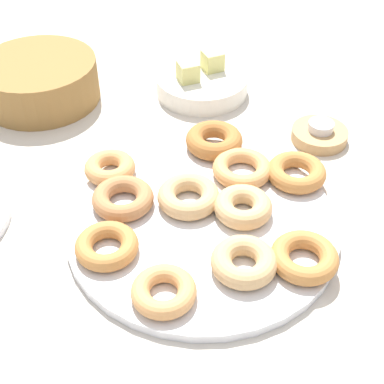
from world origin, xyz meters
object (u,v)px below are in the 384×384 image
Objects in this scene: donut_5 at (241,263)px; donut_8 at (214,140)px; donut_2 at (110,168)px; donut_7 at (164,291)px; donut_plate at (202,223)px; donut_10 at (242,169)px; candle_holder at (319,135)px; fruit_bowl at (202,84)px; donut_1 at (107,246)px; donut_4 at (304,257)px; tealight at (321,126)px; donut_6 at (190,196)px; melon_chunk_right at (213,61)px; melon_chunk_left at (188,71)px; donut_0 at (243,207)px; basket at (39,81)px; donut_3 at (296,172)px; donut_9 at (123,198)px.

donut_5 is 0.93× the size of donut_8.
donut_2 reaches higher than donut_7.
donut_plate is at bearing -126.78° from donut_8.
donut_10 is 0.96× the size of candle_holder.
donut_7 is at bearing -132.60° from donut_8.
fruit_bowl is (0.26, 0.16, -0.01)m from donut_2.
donut_1 is 0.95× the size of donut_4.
tealight is at bearing 9.91° from donut_1.
melon_chunk_right is at bearing 53.61° from donut_6.
melon_chunk_left reaches higher than fruit_bowl.
donut_0 is at bearing -106.72° from donut_8.
donut_4 is at bearing -133.61° from tealight.
donut_plate is 4.47× the size of donut_5.
donut_6 is (0.14, 0.03, 0.00)m from donut_1.
basket is at bearing 135.65° from candle_holder.
donut_5 is at bearing -146.69° from candle_holder.
donut_8 is at bearing 163.30° from candle_holder.
fruit_bowl is (0.19, 0.42, -0.01)m from donut_5.
donut_2 is 1.83× the size of tealight.
tealight reaches higher than candle_holder.
melon_chunk_right is (0.14, 0.47, 0.03)m from donut_4.
donut_6 is (-0.05, 0.06, -0.00)m from donut_0.
donut_5 is 2.41× the size of melon_chunk_right.
basket is (-0.37, 0.37, 0.03)m from candle_holder.
donut_4 reaches higher than tealight.
donut_5 is at bearing -81.20° from basket.
donut_6 is 0.95× the size of candle_holder.
tealight is 1.20× the size of melon_chunk_left.
tealight is at bearing -74.77° from melon_chunk_right.
basket is (0.02, 0.54, 0.01)m from donut_7.
tealight is (0.43, 0.07, 0.00)m from donut_1.
donut_4 is at bearing -133.61° from candle_holder.
donut_1 is at bearing 140.10° from donut_5.
donut_8 is 0.19m from tealight.
donut_4 is at bearing -74.41° from basket.
donut_2 reaches higher than fruit_bowl.
donut_8 is at bearing 117.57° from donut_3.
donut_plate is at bearing -120.31° from fruit_bowl.
donut_0 reaches higher than donut_3.
donut_0 is at bearing 55.01° from donut_5.
donut_9 is at bearing 153.14° from donut_6.
candle_holder is 0.26m from melon_chunk_right.
donut_3 is at bearing -145.44° from tealight.
donut_10 reaches higher than fruit_bowl.
donut_4 is (0.22, -0.15, 0.00)m from donut_1.
melon_chunk_left is at bearing 73.61° from donut_0.
donut_9 is at bearing 163.23° from donut_3.
donut_9 is (-0.09, 0.04, -0.00)m from donut_6.
donut_8 is at bearing -106.10° from melon_chunk_left.
donut_4 is at bearing -96.24° from donut_8.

